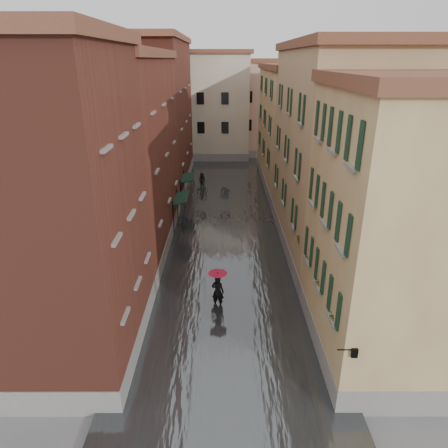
{
  "coord_description": "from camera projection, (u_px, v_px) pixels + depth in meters",
  "views": [
    {
      "loc": [
        -0.19,
        -17.1,
        12.43
      ],
      "look_at": [
        -0.16,
        5.65,
        3.0
      ],
      "focal_mm": 32.0,
      "sensor_mm": 36.0,
      "label": 1
    }
  ],
  "objects": [
    {
      "name": "building_left_near",
      "position": [
        56.0,
        217.0,
        16.21
      ],
      "size": [
        6.0,
        8.0,
        13.0
      ],
      "primitive_type": "cube",
      "color": "brown",
      "rests_on": "ground"
    },
    {
      "name": "building_end_pink",
      "position": [
        268.0,
        109.0,
        55.22
      ],
      "size": [
        10.0,
        9.0,
        12.0
      ],
      "primitive_type": "cube",
      "color": "tan",
      "rests_on": "ground"
    },
    {
      "name": "pedestrian_far",
      "position": [
        202.0,
        181.0,
        40.99
      ],
      "size": [
        1.01,
        0.92,
        1.69
      ],
      "primitive_type": "imported",
      "rotation": [
        0.0,
        0.0,
        -0.42
      ],
      "color": "black",
      "rests_on": "ground"
    },
    {
      "name": "ground",
      "position": [
        227.0,
        320.0,
        20.56
      ],
      "size": [
        120.0,
        120.0,
        0.0
      ],
      "primitive_type": "plane",
      "color": "slate",
      "rests_on": "ground"
    },
    {
      "name": "awning_far",
      "position": [
        187.0,
        178.0,
        36.02
      ],
      "size": [
        1.09,
        2.99,
        2.8
      ],
      "color": "black",
      "rests_on": "ground"
    },
    {
      "name": "building_right_near",
      "position": [
        397.0,
        233.0,
        16.52
      ],
      "size": [
        6.0,
        8.0,
        11.5
      ],
      "primitive_type": "cube",
      "color": "#A68155",
      "rests_on": "ground"
    },
    {
      "name": "building_right_mid",
      "position": [
        332.0,
        156.0,
        26.39
      ],
      "size": [
        6.0,
        14.0,
        13.0
      ],
      "primitive_type": "cube",
      "color": "tan",
      "rests_on": "ground"
    },
    {
      "name": "pedestrian_main",
      "position": [
        218.0,
        286.0,
        21.17
      ],
      "size": [
        1.02,
        1.02,
        2.06
      ],
      "color": "black",
      "rests_on": "ground"
    },
    {
      "name": "awning_near",
      "position": [
        181.0,
        199.0,
        30.74
      ],
      "size": [
        1.09,
        2.97,
        2.8
      ],
      "color": "black",
      "rests_on": "ground"
    },
    {
      "name": "building_end_cream",
      "position": [
        202.0,
        107.0,
        53.16
      ],
      "size": [
        12.0,
        9.0,
        13.0
      ],
      "primitive_type": "cube",
      "color": "beige",
      "rests_on": "ground"
    },
    {
      "name": "building_left_mid",
      "position": [
        121.0,
        160.0,
        26.47
      ],
      "size": [
        6.0,
        14.0,
        12.5
      ],
      "primitive_type": "cube",
      "color": "brown",
      "rests_on": "ground"
    },
    {
      "name": "window_planters",
      "position": [
        311.0,
        254.0,
        19.71
      ],
      "size": [
        0.59,
        10.4,
        0.84
      ],
      "color": "brown",
      "rests_on": "ground"
    },
    {
      "name": "floodwater",
      "position": [
        226.0,
        222.0,
        32.53
      ],
      "size": [
        10.0,
        60.0,
        0.2
      ],
      "primitive_type": "cube",
      "color": "#3D4144",
      "rests_on": "ground"
    },
    {
      "name": "wall_lantern",
      "position": [
        353.0,
        352.0,
        13.87
      ],
      "size": [
        0.71,
        0.22,
        0.35
      ],
      "color": "black",
      "rests_on": "ground"
    },
    {
      "name": "building_left_far",
      "position": [
        156.0,
        117.0,
        40.04
      ],
      "size": [
        6.0,
        16.0,
        14.0
      ],
      "primitive_type": "cube",
      "color": "brown",
      "rests_on": "ground"
    },
    {
      "name": "building_right_far",
      "position": [
        294.0,
        130.0,
        40.53
      ],
      "size": [
        6.0,
        16.0,
        11.5
      ],
      "primitive_type": "cube",
      "color": "#A68155",
      "rests_on": "ground"
    }
  ]
}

